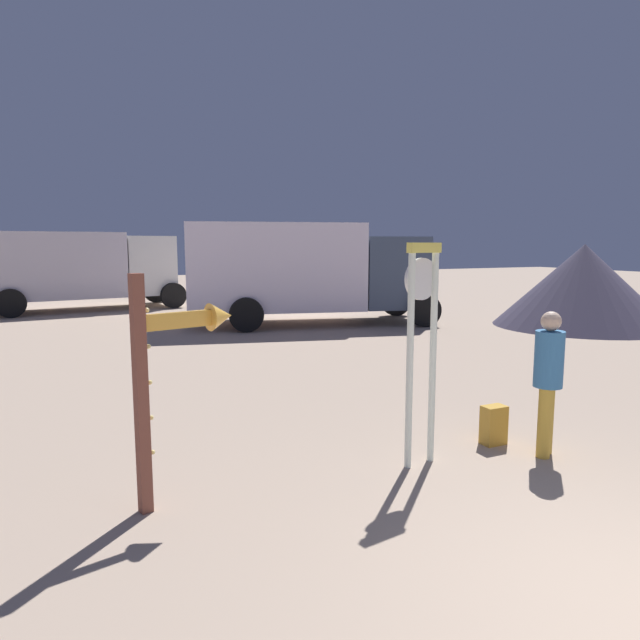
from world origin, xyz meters
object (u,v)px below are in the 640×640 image
object	(u,v)px
standing_clock	(422,331)
box_truck_far	(69,266)
person_near_clock	(548,376)
box_truck_near	(303,269)
arrow_sign	(175,357)
backpack	(493,425)
dome_tent	(583,285)

from	to	relation	value
standing_clock	box_truck_far	world-z (taller)	box_truck_far
person_near_clock	box_truck_near	distance (m)	10.53
arrow_sign	box_truck_near	size ratio (longest dim) A/B	0.28
box_truck_near	box_truck_far	size ratio (longest dim) A/B	1.00
standing_clock	person_near_clock	distance (m)	1.51
standing_clock	arrow_sign	world-z (taller)	standing_clock
backpack	dome_tent	xyz separation A→B (m)	(8.66, 6.20, 0.91)
backpack	dome_tent	bearing A→B (deg)	35.62
backpack	box_truck_far	bearing A→B (deg)	104.18
standing_clock	box_truck_far	size ratio (longest dim) A/B	0.32
standing_clock	box_truck_near	bearing A→B (deg)	73.57
arrow_sign	dome_tent	distance (m)	13.65
dome_tent	box_truck_near	bearing A→B (deg)	151.62
box_truck_near	standing_clock	bearing A→B (deg)	-106.43
box_truck_far	arrow_sign	bearing A→B (deg)	-87.98
arrow_sign	backpack	bearing A→B (deg)	-0.67
arrow_sign	box_truck_near	bearing A→B (deg)	61.37
standing_clock	dome_tent	distance (m)	11.64
box_truck_far	dome_tent	world-z (taller)	box_truck_far
arrow_sign	person_near_clock	world-z (taller)	arrow_sign
backpack	box_truck_near	world-z (taller)	box_truck_near
standing_clock	arrow_sign	bearing A→B (deg)	175.88
standing_clock	person_near_clock	world-z (taller)	standing_clock
person_near_clock	box_truck_near	xyz separation A→B (m)	(1.58, 10.38, 0.70)
arrow_sign	person_near_clock	xyz separation A→B (m)	(3.79, -0.54, -0.43)
arrow_sign	backpack	xyz separation A→B (m)	(3.52, -0.04, -1.09)
backpack	box_truck_near	distance (m)	10.14
standing_clock	person_near_clock	size ratio (longest dim) A/B	1.46
backpack	standing_clock	bearing A→B (deg)	-173.16
box_truck_near	dome_tent	bearing A→B (deg)	-28.38
person_near_clock	backpack	xyz separation A→B (m)	(-0.26, 0.50, -0.66)
standing_clock	arrow_sign	xyz separation A→B (m)	(-2.42, 0.17, -0.09)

